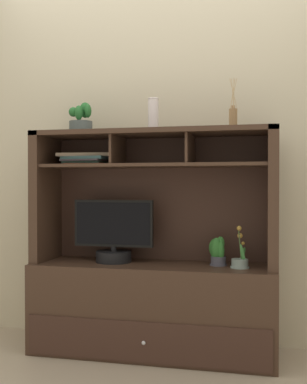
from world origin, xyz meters
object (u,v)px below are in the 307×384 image
at_px(diffuser_bottle, 233,118).
at_px(media_console, 154,284).
at_px(potted_fern, 218,251).
at_px(magazine_stack_left, 87,159).
at_px(potted_succulent, 81,121).
at_px(ceramic_vase, 153,114).
at_px(tv_monitor, 113,237).
at_px(potted_orchid, 240,261).

bearing_deg(diffuser_bottle, media_console, -179.24).
xyz_separation_m(potted_fern, diffuser_bottle, (0.09, -0.01, 0.81)).
bearing_deg(magazine_stack_left, diffuser_bottle, -0.30).
bearing_deg(potted_fern, potted_succulent, 179.54).
distance_m(magazine_stack_left, potted_succulent, 0.25).
height_order(media_console, magazine_stack_left, media_console).
bearing_deg(ceramic_vase, tv_monitor, 178.76).
distance_m(magazine_stack_left, ceramic_vase, 0.52).
xyz_separation_m(media_console, potted_fern, (0.40, 0.01, 0.22)).
xyz_separation_m(media_console, tv_monitor, (-0.26, -0.01, 0.29)).
height_order(potted_orchid, magazine_stack_left, magazine_stack_left).
height_order(media_console, potted_orchid, media_console).
relative_size(media_console, tv_monitor, 2.92).
distance_m(media_console, tv_monitor, 0.39).
xyz_separation_m(diffuser_bottle, ceramic_vase, (-0.49, -0.02, 0.03)).
xyz_separation_m(potted_orchid, potted_fern, (-0.14, 0.06, 0.05)).
relative_size(media_console, potted_fern, 8.50).
xyz_separation_m(media_console, diffuser_bottle, (0.49, 0.01, 1.03)).
bearing_deg(potted_orchid, media_console, 174.60).
bearing_deg(ceramic_vase, potted_succulent, 175.87).
height_order(media_console, potted_succulent, potted_succulent).
distance_m(potted_fern, potted_succulent, 1.20).
bearing_deg(media_console, tv_monitor, -178.22).
xyz_separation_m(potted_succulent, ceramic_vase, (0.49, -0.04, 0.02)).
xyz_separation_m(media_console, magazine_stack_left, (-0.45, 0.01, 0.79)).
distance_m(potted_fern, diffuser_bottle, 0.81).
xyz_separation_m(potted_orchid, diffuser_bottle, (-0.05, 0.06, 0.85)).
relative_size(tv_monitor, ceramic_vase, 2.55).
xyz_separation_m(potted_orchid, ceramic_vase, (-0.53, 0.04, 0.89)).
bearing_deg(potted_succulent, diffuser_bottle, -0.88).
height_order(potted_fern, magazine_stack_left, magazine_stack_left).
xyz_separation_m(magazine_stack_left, potted_succulent, (-0.04, 0.01, 0.25)).
relative_size(media_console, magazine_stack_left, 4.04).
bearing_deg(magazine_stack_left, potted_orchid, -3.61).
bearing_deg(potted_fern, diffuser_bottle, -4.81).
distance_m(tv_monitor, diffuser_bottle, 1.05).
bearing_deg(potted_fern, tv_monitor, -178.05).
distance_m(tv_monitor, ceramic_vase, 0.81).
bearing_deg(ceramic_vase, magazine_stack_left, 176.77).
xyz_separation_m(potted_fern, potted_succulent, (-0.88, 0.01, 0.82)).
bearing_deg(magazine_stack_left, tv_monitor, -6.01).
relative_size(potted_orchid, potted_fern, 1.41).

